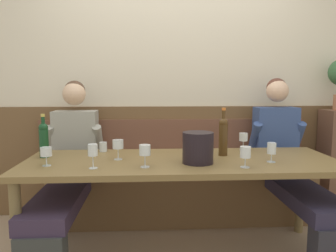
# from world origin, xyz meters

# --- Properties ---
(room_wall_back) EXTENTS (6.80, 0.08, 2.80)m
(room_wall_back) POSITION_xyz_m (0.00, 1.09, 1.40)
(room_wall_back) COLOR beige
(room_wall_back) RESTS_ON ground
(wood_wainscot_panel) EXTENTS (6.80, 0.03, 1.06)m
(wood_wainscot_panel) POSITION_xyz_m (0.00, 1.04, 0.53)
(wood_wainscot_panel) COLOR brown
(wood_wainscot_panel) RESTS_ON ground
(wall_bench) EXTENTS (2.56, 0.42, 0.94)m
(wall_bench) POSITION_xyz_m (0.00, 0.83, 0.28)
(wall_bench) COLOR brown
(wall_bench) RESTS_ON ground
(dining_table) EXTENTS (2.26, 0.82, 0.74)m
(dining_table) POSITION_xyz_m (0.00, 0.17, 0.66)
(dining_table) COLOR brown
(dining_table) RESTS_ON ground
(person_right_seat) EXTENTS (0.49, 1.23, 1.31)m
(person_right_seat) POSITION_xyz_m (-0.90, 0.48, 0.64)
(person_right_seat) COLOR #333635
(person_right_seat) RESTS_ON ground
(person_center_right_seat) EXTENTS (0.49, 1.23, 1.33)m
(person_center_right_seat) POSITION_xyz_m (0.94, 0.48, 0.64)
(person_center_right_seat) COLOR #292932
(person_center_right_seat) RESTS_ON ground
(ice_bucket) EXTENTS (0.21, 0.21, 0.22)m
(ice_bucket) POSITION_xyz_m (0.10, 0.05, 0.84)
(ice_bucket) COLOR black
(ice_bucket) RESTS_ON dining_table
(wine_bottle_amber_mid) EXTENTS (0.07, 0.07, 0.32)m
(wine_bottle_amber_mid) POSITION_xyz_m (-1.02, 0.30, 0.88)
(wine_bottle_amber_mid) COLOR #153E1F
(wine_bottle_amber_mid) RESTS_ON dining_table
(wine_bottle_clear_water) EXTENTS (0.07, 0.07, 0.37)m
(wine_bottle_clear_water) POSITION_xyz_m (0.33, 0.29, 0.89)
(wine_bottle_clear_water) COLOR #472F15
(wine_bottle_clear_water) RESTS_ON dining_table
(wine_glass_left_end) EXTENTS (0.06, 0.06, 0.14)m
(wine_glass_left_end) POSITION_xyz_m (0.62, 0.04, 0.83)
(wine_glass_left_end) COLOR silver
(wine_glass_left_end) RESTS_ON dining_table
(wine_glass_by_bottle) EXTENTS (0.08, 0.08, 0.13)m
(wine_glass_by_bottle) POSITION_xyz_m (-0.92, 0.03, 0.83)
(wine_glass_by_bottle) COLOR silver
(wine_glass_by_bottle) RESTS_ON dining_table
(wine_glass_near_bucket) EXTENTS (0.07, 0.07, 0.15)m
(wine_glass_near_bucket) POSITION_xyz_m (-0.27, -0.04, 0.84)
(wine_glass_near_bucket) COLOR silver
(wine_glass_near_bucket) RESTS_ON dining_table
(wine_glass_right_end) EXTENTS (0.06, 0.06, 0.16)m
(wine_glass_right_end) POSITION_xyz_m (-0.60, -0.06, 0.85)
(wine_glass_right_end) COLOR silver
(wine_glass_right_end) RESTS_ON dining_table
(wine_glass_mid_right) EXTENTS (0.08, 0.08, 0.15)m
(wine_glass_mid_right) POSITION_xyz_m (-0.46, 0.19, 0.84)
(wine_glass_mid_right) COLOR silver
(wine_glass_mid_right) RESTS_ON dining_table
(wine_glass_mid_left) EXTENTS (0.07, 0.07, 0.14)m
(wine_glass_mid_left) POSITION_xyz_m (0.54, 0.48, 0.84)
(wine_glass_mid_left) COLOR silver
(wine_glass_mid_left) RESTS_ON dining_table
(wine_glass_center_front) EXTENTS (0.07, 0.07, 0.14)m
(wine_glass_center_front) POSITION_xyz_m (0.39, -0.09, 0.83)
(wine_glass_center_front) COLOR silver
(wine_glass_center_front) RESTS_ON dining_table
(water_tumbler_right) EXTENTS (0.06, 0.06, 0.08)m
(water_tumbler_right) POSITION_xyz_m (-0.61, 0.49, 0.77)
(water_tumbler_right) COLOR silver
(water_tumbler_right) RESTS_ON dining_table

